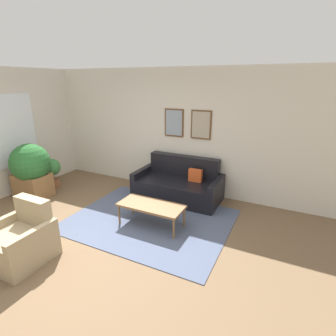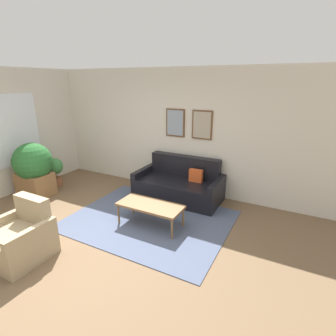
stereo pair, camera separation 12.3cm
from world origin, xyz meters
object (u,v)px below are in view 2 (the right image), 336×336
at_px(armchair, 20,239).
at_px(potted_plant_tall, 33,162).
at_px(coffee_table, 150,206).
at_px(tv, 32,164).
at_px(couch, 179,185).

distance_m(armchair, potted_plant_tall, 2.32).
distance_m(coffee_table, tv, 2.95).
bearing_deg(potted_plant_tall, couch, 25.60).
bearing_deg(potted_plant_tall, armchair, -41.95).
height_order(armchair, potted_plant_tall, potted_plant_tall).
distance_m(tv, potted_plant_tall, 0.08).
relative_size(coffee_table, tv, 1.70).
bearing_deg(potted_plant_tall, coffee_table, 1.85).
height_order(couch, armchair, couch).
relative_size(couch, coffee_table, 1.60).
height_order(tv, armchair, tv).
bearing_deg(couch, tv, -155.12).
distance_m(tv, armchair, 2.36).
bearing_deg(tv, coffee_table, 1.47).
height_order(coffee_table, tv, tv).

